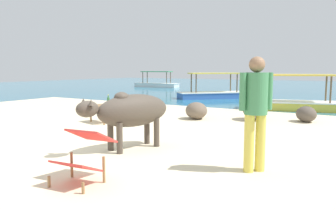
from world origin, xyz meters
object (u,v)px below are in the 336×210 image
(boat_white, at_px, (157,84))
(boat_blue, at_px, (214,93))
(cow, at_px, (131,111))
(low_bench_table, at_px, (103,108))
(boat_yellow, at_px, (295,102))
(deck_chair_near, at_px, (84,152))
(person_standing, at_px, (256,105))
(bottle, at_px, (108,101))

(boat_white, xyz_separation_m, boat_blue, (8.15, -7.11, 0.00))
(cow, relative_size, low_bench_table, 2.20)
(boat_white, relative_size, boat_blue, 1.11)
(cow, distance_m, boat_blue, 11.00)
(boat_yellow, bearing_deg, deck_chair_near, -111.56)
(cow, xyz_separation_m, boat_yellow, (1.44, 7.70, -0.44))
(person_standing, height_order, boat_blue, person_standing)
(bottle, distance_m, person_standing, 5.07)
(boat_white, bearing_deg, low_bench_table, 111.90)
(bottle, height_order, boat_yellow, boat_yellow)
(low_bench_table, distance_m, boat_yellow, 6.98)
(bottle, relative_size, boat_white, 0.08)
(boat_yellow, bearing_deg, person_standing, -99.87)
(person_standing, distance_m, boat_white, 22.31)
(boat_blue, distance_m, boat_yellow, 5.26)
(low_bench_table, bearing_deg, deck_chair_near, -34.58)
(cow, height_order, bottle, cow)
(cow, xyz_separation_m, bottle, (-2.31, 1.97, -0.11))
(bottle, distance_m, boat_yellow, 6.86)
(deck_chair_near, xyz_separation_m, boat_blue, (-3.50, 12.27, -0.13))
(deck_chair_near, bearing_deg, boat_yellow, 167.34)
(cow, height_order, boat_white, boat_white)
(low_bench_table, bearing_deg, bottle, 33.41)
(deck_chair_near, height_order, boat_white, boat_white)
(cow, distance_m, deck_chair_near, 1.80)
(boat_yellow, bearing_deg, cow, -116.67)
(low_bench_table, height_order, boat_white, boat_white)
(cow, height_order, person_standing, person_standing)
(bottle, xyz_separation_m, person_standing, (4.60, -2.10, 0.36))
(bottle, xyz_separation_m, boat_white, (-8.80, 15.73, -0.34))
(boat_white, bearing_deg, cow, 115.29)
(boat_blue, bearing_deg, deck_chair_near, -119.25)
(deck_chair_near, distance_m, boat_yellow, 9.43)
(cow, height_order, boat_blue, boat_blue)
(bottle, distance_m, boat_white, 18.02)
(low_bench_table, bearing_deg, boat_blue, 108.90)
(boat_white, xyz_separation_m, boat_yellow, (12.55, -9.99, 0.00))
(deck_chair_near, xyz_separation_m, person_standing, (1.75, 1.55, 0.56))
(person_standing, bearing_deg, low_bench_table, 18.58)
(person_standing, bearing_deg, boat_white, -11.12)
(bottle, bearing_deg, boat_blue, 94.32)
(deck_chair_near, bearing_deg, boat_blue, -171.24)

